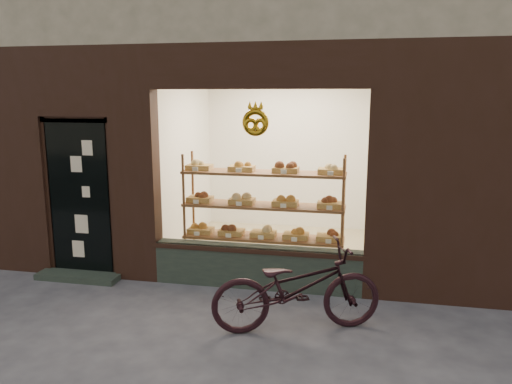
# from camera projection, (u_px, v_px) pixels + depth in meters

# --- Properties ---
(ground) EXTENTS (90.00, 90.00, 0.00)m
(ground) POSITION_uv_depth(u_px,v_px,m) (163.00, 368.00, 4.61)
(ground) COLOR #3F3F47
(display_shelf) EXTENTS (2.20, 0.45, 1.70)m
(display_shelf) POSITION_uv_depth(u_px,v_px,m) (263.00, 216.00, 6.81)
(display_shelf) COLOR brown
(display_shelf) RESTS_ON ground
(bicycle) EXTENTS (1.92, 1.20, 0.95)m
(bicycle) POSITION_uv_depth(u_px,v_px,m) (297.00, 288.00, 5.28)
(bicycle) COLOR black
(bicycle) RESTS_ON ground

